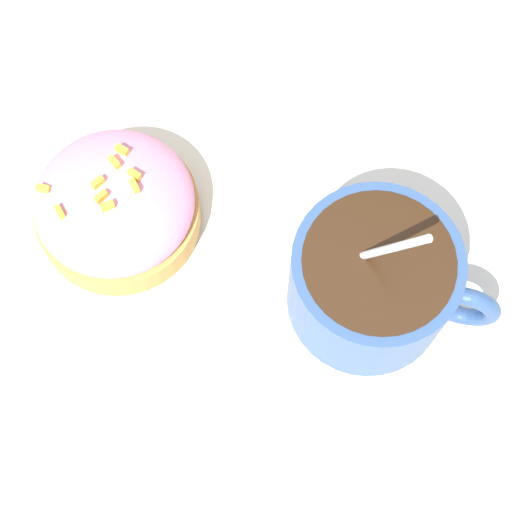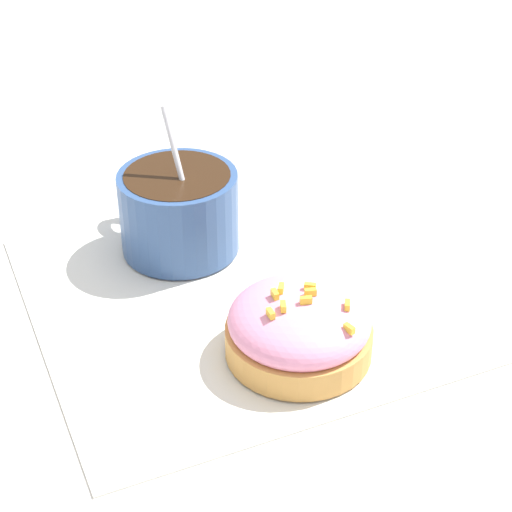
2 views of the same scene
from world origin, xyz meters
name	(u,v)px [view 2 (image 2 of 2)]	position (x,y,z in m)	size (l,w,h in m)	color
ground_plane	(241,296)	(0.00, 0.00, 0.00)	(3.00, 3.00, 0.00)	silver
paper_napkin	(240,294)	(0.00, 0.00, 0.00)	(0.29, 0.30, 0.00)	white
coffee_cup	(178,208)	(-0.07, -0.01, 0.04)	(0.11, 0.08, 0.11)	#335184
frosted_pastry	(299,328)	(0.07, 0.00, 0.02)	(0.09, 0.09, 0.05)	#D19347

